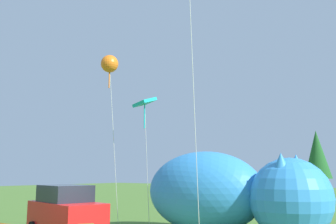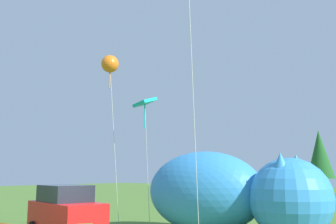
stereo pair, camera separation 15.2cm
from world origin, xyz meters
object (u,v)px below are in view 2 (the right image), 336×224
inflatable_cat (227,195)px  kite_teal_diamond (145,104)px  parked_car (66,211)px  kite_orange_flower (110,64)px

inflatable_cat → kite_teal_diamond: size_ratio=1.30×
parked_car → inflatable_cat: bearing=50.9°
parked_car → kite_teal_diamond: 6.22m
kite_orange_flower → kite_teal_diamond: (1.99, 0.58, -2.28)m
parked_car → kite_orange_flower: 7.91m
kite_orange_flower → kite_teal_diamond: kite_orange_flower is taller
inflatable_cat → parked_car: bearing=-143.6°
parked_car → kite_teal_diamond: kite_teal_diamond is taller
parked_car → kite_orange_flower: kite_orange_flower is taller
inflatable_cat → kite_orange_flower: bearing=-172.2°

